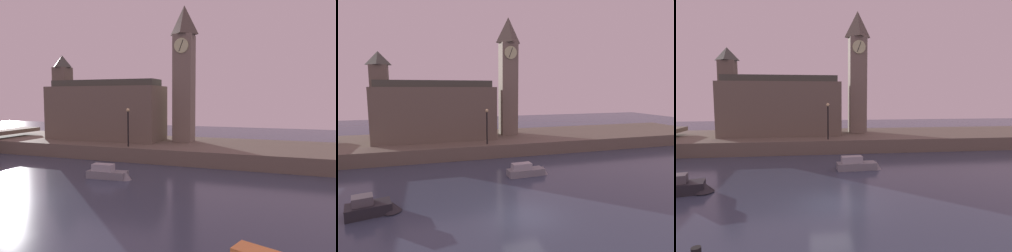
% 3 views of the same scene
% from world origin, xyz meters
% --- Properties ---
extents(ground_plane, '(120.00, 120.00, 0.00)m').
position_xyz_m(ground_plane, '(0.00, 0.00, 0.00)').
color(ground_plane, '#384256').
extents(far_embankment, '(70.00, 12.00, 1.50)m').
position_xyz_m(far_embankment, '(0.00, 20.00, 0.75)').
color(far_embankment, '#6B6051').
rests_on(far_embankment, ground).
extents(clock_tower, '(2.41, 2.45, 15.71)m').
position_xyz_m(clock_tower, '(5.18, 21.08, 9.63)').
color(clock_tower, slate).
rests_on(clock_tower, far_embankment).
extents(parliament_hall, '(14.51, 5.08, 10.59)m').
position_xyz_m(parliament_hall, '(-5.01, 19.82, 5.13)').
color(parliament_hall, '#6B6051').
rests_on(parliament_hall, far_embankment).
extents(streetlamp, '(0.36, 0.36, 4.04)m').
position_xyz_m(streetlamp, '(0.87, 15.10, 4.01)').
color(streetlamp, black).
rests_on(streetlamp, far_embankment).
extents(boat_barge_dark, '(3.49, 1.95, 1.25)m').
position_xyz_m(boat_barge_dark, '(-9.11, 2.92, 0.45)').
color(boat_barge_dark, '#232328').
rests_on(boat_barge_dark, ground).
extents(boat_cruiser_grey, '(3.92, 1.37, 1.25)m').
position_xyz_m(boat_cruiser_grey, '(3.08, 7.45, 0.43)').
color(boat_cruiser_grey, gray).
rests_on(boat_cruiser_grey, ground).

